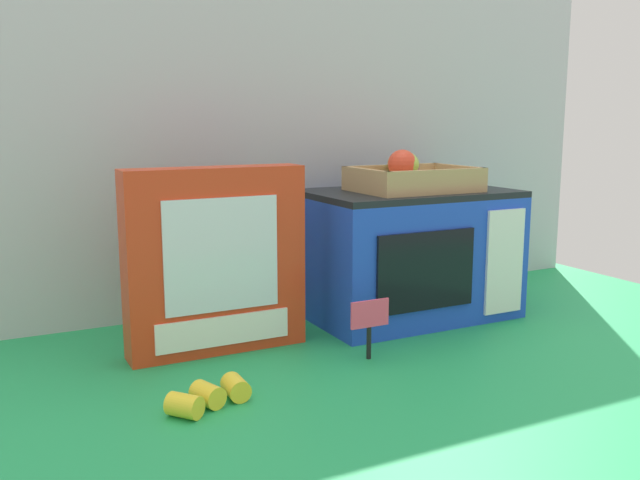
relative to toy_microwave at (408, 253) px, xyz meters
The scene contains 7 objects.
ground_plane 0.24m from the toy_microwave, 166.34° to the right, with size 1.70×1.70×0.00m, color #219E54.
display_back_panel 0.37m from the toy_microwave, 134.79° to the left, with size 1.61×0.03×0.72m, color #B7BABF.
toy_microwave is the anchor object (origin of this frame).
food_groups_crate 0.15m from the toy_microwave, 117.10° to the right, with size 0.23×0.17×0.08m.
cookie_set_box 0.41m from the toy_microwave, behind, with size 0.30×0.07×0.31m.
price_sign 0.28m from the toy_microwave, 136.21° to the right, with size 0.07×0.01×0.10m.
loose_toy_banana 0.57m from the toy_microwave, 152.80° to the right, with size 0.13×0.08×0.03m.
Camera 1 is at (-0.57, -1.07, 0.39)m, focal length 38.68 mm.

